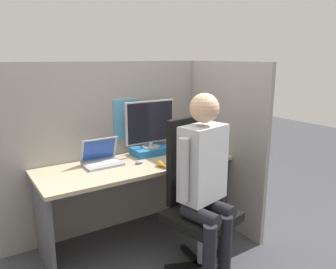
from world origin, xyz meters
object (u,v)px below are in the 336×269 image
object	(u,v)px
paper_box	(151,151)
stapler	(198,145)
monitor	(150,124)
coffee_mug	(176,143)
laptop	(102,159)
person	(205,173)
carrot_toy	(163,165)
office_chair	(195,194)

from	to	relation	value
paper_box	stapler	size ratio (longest dim) A/B	2.34
monitor	coffee_mug	world-z (taller)	monitor
paper_box	monitor	bearing A→B (deg)	90.00
laptop	person	world-z (taller)	person
stapler	laptop	bearing A→B (deg)	178.74
stapler	person	xyz separation A→B (m)	(-0.54, -0.77, 0.05)
paper_box	stapler	world-z (taller)	paper_box
monitor	laptop	world-z (taller)	monitor
monitor	carrot_toy	xyz separation A→B (m)	(-0.12, -0.40, -0.26)
office_chair	person	distance (m)	0.28
carrot_toy	office_chair	xyz separation A→B (m)	(0.11, -0.29, -0.17)
monitor	stapler	xyz separation A→B (m)	(0.50, -0.07, -0.26)
person	coffee_mug	size ratio (longest dim) A/B	13.12
laptop	person	xyz separation A→B (m)	(0.46, -0.79, 0.03)
carrot_toy	office_chair	size ratio (longest dim) A/B	0.12
office_chair	paper_box	bearing A→B (deg)	89.67
office_chair	person	xyz separation A→B (m)	(-0.03, -0.16, 0.22)
carrot_toy	coffee_mug	bearing A→B (deg)	44.85
carrot_toy	office_chair	distance (m)	0.35
paper_box	stapler	bearing A→B (deg)	-7.50
laptop	coffee_mug	world-z (taller)	laptop
paper_box	coffee_mug	world-z (taller)	coffee_mug
monitor	stapler	world-z (taller)	monitor
paper_box	laptop	distance (m)	0.50
paper_box	carrot_toy	size ratio (longest dim) A/B	2.51
paper_box	laptop	bearing A→B (deg)	-174.96
paper_box	coffee_mug	distance (m)	0.31
monitor	office_chair	bearing A→B (deg)	-90.33
stapler	paper_box	bearing A→B (deg)	172.50
stapler	carrot_toy	bearing A→B (deg)	-152.22
laptop	stapler	size ratio (longest dim) A/B	2.12
stapler	monitor	bearing A→B (deg)	172.18
office_chair	stapler	bearing A→B (deg)	50.39
person	coffee_mug	bearing A→B (deg)	68.36
coffee_mug	monitor	bearing A→B (deg)	-175.76
paper_box	person	bearing A→B (deg)	-92.63
person	stapler	bearing A→B (deg)	54.92
monitor	carrot_toy	world-z (taller)	monitor
monitor	office_chair	distance (m)	0.81
laptop	person	size ratio (longest dim) A/B	0.23
office_chair	carrot_toy	bearing A→B (deg)	111.49
laptop	office_chair	size ratio (longest dim) A/B	0.27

